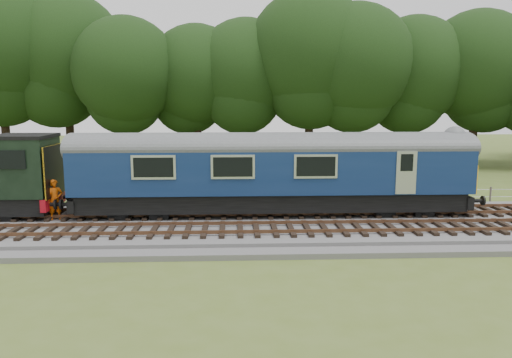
{
  "coord_description": "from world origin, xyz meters",
  "views": [
    {
      "loc": [
        -5.8,
        -21.34,
        5.6
      ],
      "look_at": [
        -4.8,
        1.4,
        2.0
      ],
      "focal_mm": 35.0,
      "sensor_mm": 36.0,
      "label": 1
    }
  ],
  "objects": [
    {
      "name": "ground",
      "position": [
        0.0,
        0.0,
        0.0
      ],
      "size": [
        120.0,
        120.0,
        0.0
      ],
      "primitive_type": "plane",
      "color": "#4F6224",
      "rests_on": "ground"
    },
    {
      "name": "ballast",
      "position": [
        0.0,
        0.0,
        0.17
      ],
      "size": [
        70.0,
        7.0,
        0.35
      ],
      "primitive_type": "cube",
      "color": "#4C4C4F",
      "rests_on": "ground"
    },
    {
      "name": "track_north",
      "position": [
        0.0,
        1.4,
        0.42
      ],
      "size": [
        67.2,
        2.4,
        0.21
      ],
      "color": "black",
      "rests_on": "ballast"
    },
    {
      "name": "track_south",
      "position": [
        0.0,
        -1.6,
        0.42
      ],
      "size": [
        67.2,
        2.4,
        0.21
      ],
      "color": "black",
      "rests_on": "ballast"
    },
    {
      "name": "fence",
      "position": [
        0.0,
        4.5,
        0.0
      ],
      "size": [
        64.0,
        0.12,
        1.0
      ],
      "primitive_type": null,
      "color": "#6B6054",
      "rests_on": "ground"
    },
    {
      "name": "tree_line",
      "position": [
        0.0,
        22.0,
        0.0
      ],
      "size": [
        70.0,
        8.0,
        18.0
      ],
      "primitive_type": null,
      "color": "black",
      "rests_on": "ground"
    },
    {
      "name": "dmu_railcar",
      "position": [
        -4.06,
        1.4,
        2.61
      ],
      "size": [
        18.05,
        2.86,
        3.88
      ],
      "color": "black",
      "rests_on": "ground"
    },
    {
      "name": "worker",
      "position": [
        -13.74,
        0.68,
        1.25
      ],
      "size": [
        0.77,
        0.66,
        1.8
      ],
      "primitive_type": "imported",
      "rotation": [
        0.0,
        0.0,
        0.41
      ],
      "color": "#ED5B0C",
      "rests_on": "ballast"
    }
  ]
}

